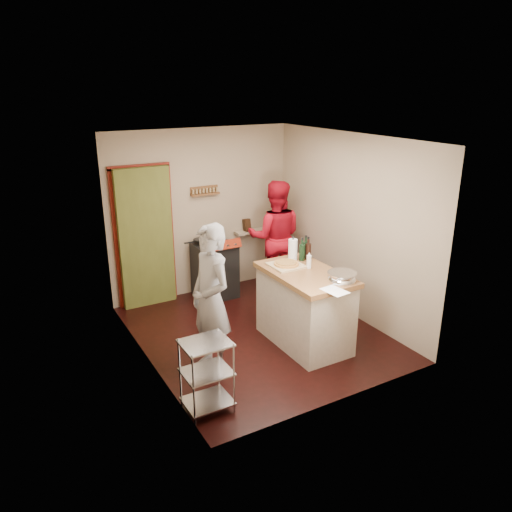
{
  "coord_description": "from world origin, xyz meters",
  "views": [
    {
      "loc": [
        -3.02,
        -5.26,
        3.23
      ],
      "look_at": [
        -0.02,
        0.0,
        1.11
      ],
      "focal_mm": 35.0,
      "sensor_mm": 36.0,
      "label": 1
    }
  ],
  "objects_px": {
    "island": "(305,306)",
    "person_stripe": "(211,300)",
    "wire_shelving": "(207,373)",
    "stove": "(215,269)",
    "person_red": "(275,237)"
  },
  "relations": [
    {
      "from": "person_stripe",
      "to": "island",
      "type": "bearing_deg",
      "value": 84.46
    },
    {
      "from": "stove",
      "to": "wire_shelving",
      "type": "relative_size",
      "value": 1.26
    },
    {
      "from": "stove",
      "to": "wire_shelving",
      "type": "height_order",
      "value": "stove"
    },
    {
      "from": "stove",
      "to": "wire_shelving",
      "type": "bearing_deg",
      "value": -116.85
    },
    {
      "from": "person_stripe",
      "to": "person_red",
      "type": "bearing_deg",
      "value": 126.56
    },
    {
      "from": "island",
      "to": "person_red",
      "type": "xyz_separation_m",
      "value": [
        0.6,
        1.69,
        0.39
      ]
    },
    {
      "from": "stove",
      "to": "person_stripe",
      "type": "distance_m",
      "value": 2.19
    },
    {
      "from": "person_stripe",
      "to": "person_red",
      "type": "distance_m",
      "value": 2.53
    },
    {
      "from": "person_stripe",
      "to": "person_red",
      "type": "xyz_separation_m",
      "value": [
        1.9,
        1.68,
        0.02
      ]
    },
    {
      "from": "island",
      "to": "person_stripe",
      "type": "distance_m",
      "value": 1.35
    },
    {
      "from": "wire_shelving",
      "to": "island",
      "type": "xyz_separation_m",
      "value": [
        1.68,
        0.68,
        0.08
      ]
    },
    {
      "from": "stove",
      "to": "wire_shelving",
      "type": "xyz_separation_m",
      "value": [
        -1.33,
        -2.62,
        -0.01
      ]
    },
    {
      "from": "island",
      "to": "person_red",
      "type": "bearing_deg",
      "value": 70.6
    },
    {
      "from": "wire_shelving",
      "to": "island",
      "type": "height_order",
      "value": "island"
    },
    {
      "from": "wire_shelving",
      "to": "person_red",
      "type": "bearing_deg",
      "value": 46.13
    }
  ]
}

